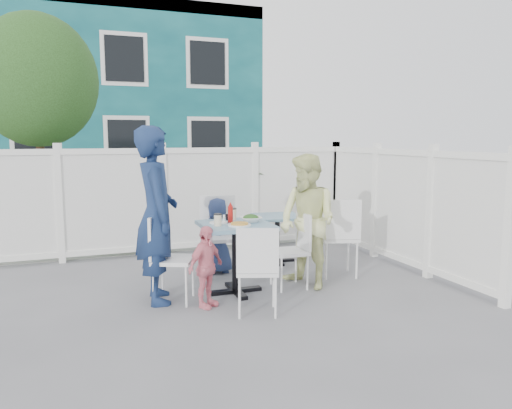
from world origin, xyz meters
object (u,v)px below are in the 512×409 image
object	(u,v)px
main_table	(236,239)
toddler	(206,267)
spare_table	(277,226)
chair_right	(295,244)
boy	(218,236)
woman	(308,221)
chair_near	(257,264)
man	(156,215)
chair_back	(219,229)
chair_left	(166,252)

from	to	relation	value
main_table	toddler	bearing A→B (deg)	-141.40
spare_table	chair_right	size ratio (longest dim) A/B	0.80
chair_right	boy	xyz separation A→B (m)	(-0.69, 0.90, -0.02)
woman	spare_table	bearing A→B (deg)	153.73
chair_near	man	world-z (taller)	man
main_table	toddler	distance (m)	0.60
main_table	chair_back	bearing A→B (deg)	87.22
woman	chair_back	bearing A→B (deg)	-157.62
chair_left	spare_table	bearing A→B (deg)	146.90
woman	main_table	bearing A→B (deg)	-115.17
chair_right	toddler	size ratio (longest dim) A/B	1.02
chair_near	woman	bearing A→B (deg)	57.36
chair_near	man	distance (m)	1.24
chair_right	toddler	bearing A→B (deg)	107.69
main_table	chair_near	world-z (taller)	chair_near
chair_near	man	xyz separation A→B (m)	(-0.85, 0.81, 0.42)
main_table	man	world-z (taller)	man
chair_right	man	distance (m)	1.66
man	boy	size ratio (longest dim) A/B	1.90
man	woman	world-z (taller)	man
toddler	chair_left	bearing A→B (deg)	100.73
main_table	chair_back	xyz separation A→B (m)	(0.04, 0.81, -0.03)
chair_back	woman	distance (m)	1.22
woman	chair_left	bearing A→B (deg)	-112.42
spare_table	chair_left	bearing A→B (deg)	-147.31
chair_left	chair_near	distance (m)	1.08
chair_left	chair_near	bearing A→B (deg)	69.56
spare_table	chair_back	size ratio (longest dim) A/B	0.69
chair_near	chair_right	bearing A→B (deg)	63.80
man	boy	distance (m)	1.32
spare_table	woman	bearing A→B (deg)	-95.76
chair_right	boy	size ratio (longest dim) A/B	0.89
boy	toddler	xyz separation A→B (m)	(-0.48, -1.23, -0.06)
chair_near	woman	xyz separation A→B (m)	(0.89, 0.70, 0.26)
boy	woman	bearing A→B (deg)	134.45
chair_right	toddler	xyz separation A→B (m)	(-1.17, -0.33, -0.08)
chair_right	woman	xyz separation A→B (m)	(0.13, -0.05, 0.28)
chair_back	toddler	bearing A→B (deg)	75.95
chair_near	toddler	size ratio (longest dim) A/B	1.05
chair_left	toddler	distance (m)	0.50
main_table	chair_right	xyz separation A→B (m)	(0.73, -0.02, -0.11)
man	spare_table	bearing A→B (deg)	-56.66
chair_left	man	xyz separation A→B (m)	(-0.08, 0.05, 0.39)
chair_left	toddler	size ratio (longest dim) A/B	1.09
spare_table	woman	distance (m)	1.23
main_table	boy	world-z (taller)	boy
man	chair_right	bearing A→B (deg)	-89.14
spare_table	chair_back	xyz separation A→B (m)	(-0.94, -0.31, 0.07)
main_table	chair_left	xyz separation A→B (m)	(-0.79, -0.02, -0.07)
chair_left	boy	size ratio (longest dim) A/B	0.95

